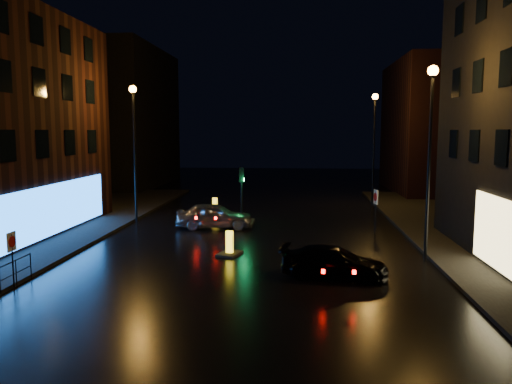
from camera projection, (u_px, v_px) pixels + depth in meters
ground at (230, 302)px, 16.57m from camera, size 120.00×120.00×0.00m
building_far_left at (123, 118)px, 51.68m from camera, size 8.00×16.00×14.00m
building_far_right at (437, 127)px, 46.21m from camera, size 8.00×14.00×12.00m
street_lamp_lfar at (134, 132)px, 30.39m from camera, size 0.44×0.44×8.37m
street_lamp_rnear at (430, 133)px, 21.16m from camera, size 0.44×0.44×8.37m
street_lamp_rfar at (374, 132)px, 36.99m from camera, size 0.44×0.44×8.37m
traffic_signal at (242, 216)px, 30.45m from camera, size 1.40×2.40×3.45m
silver_hatchback at (214, 216)px, 29.05m from camera, size 4.53×2.20×1.49m
dark_sedan at (334, 262)px, 19.26m from camera, size 4.32×2.21×1.20m
bollard_near at (230, 250)px, 22.81m from camera, size 1.20×1.47×1.12m
bollard_far at (215, 210)px, 34.06m from camera, size 1.29×1.51×1.12m
road_sign_left at (12, 247)px, 17.70m from camera, size 0.07×0.50×2.08m
road_sign_right at (376, 201)px, 27.50m from camera, size 0.17×0.59×2.43m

